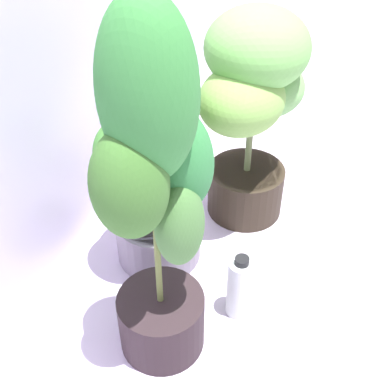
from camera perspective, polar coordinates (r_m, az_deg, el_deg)
ground_plane at (r=1.70m, az=14.66°, el=-10.29°), size 8.00×8.00×0.00m
potted_plant_back_left at (r=1.13m, az=-4.03°, el=-0.44°), size 0.33×0.26×1.00m
potted_plant_back_right at (r=1.66m, az=6.82°, el=10.24°), size 0.51×0.45×0.76m
potted_plant_back_center at (r=1.49m, az=-4.76°, el=3.04°), size 0.34×0.30×0.71m
nutrient_bottle at (r=1.51m, az=5.40°, el=-10.64°), size 0.08×0.08×0.23m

